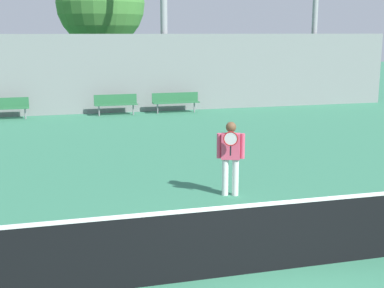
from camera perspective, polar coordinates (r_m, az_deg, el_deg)
The scene contains 8 objects.
ground_plane at distance 8.22m, azimuth 5.63°, elevation -13.64°, with size 100.00×100.00×0.00m, color #337556.
tennis_net at distance 8.00m, azimuth 5.71°, elevation -10.05°, with size 11.50×0.09×1.09m.
tennis_player at distance 11.62m, azimuth 4.14°, elevation -1.03°, with size 0.58×0.49×1.64m.
bench_courtside_near at distance 23.18m, azimuth -19.03°, elevation 3.86°, with size 1.64×0.40×0.89m.
bench_courtside_far at distance 23.77m, azimuth -1.76°, elevation 4.70°, with size 2.10×0.40×0.89m.
bench_adjacent_court at distance 23.30m, azimuth -8.13°, elevation 4.43°, with size 1.84×0.40×0.89m.
back_fence at distance 23.90m, azimuth -8.79°, elevation 7.40°, with size 27.19×0.06×3.45m.
tree_green_tall at distance 29.48m, azimuth -9.73°, elevation 14.56°, with size 4.64×4.64×7.33m.
Camera 1 is at (-2.69, -6.91, 3.53)m, focal length 50.00 mm.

